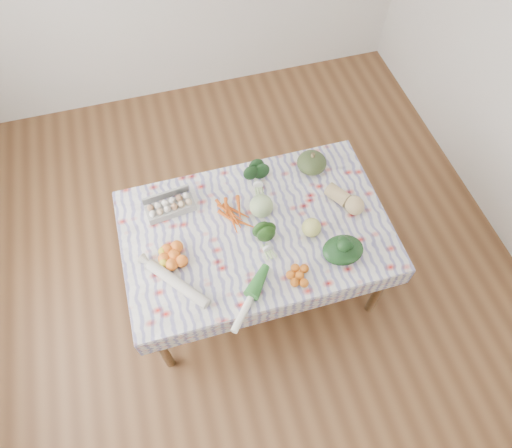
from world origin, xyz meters
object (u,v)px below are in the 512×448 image
(kabocha_squash, at_px, (312,163))
(butternut_squash, at_px, (346,198))
(grapefruit, at_px, (312,227))
(dining_table, at_px, (256,236))
(cabbage, at_px, (261,206))
(egg_carton, at_px, (170,208))

(kabocha_squash, distance_m, butternut_squash, 0.35)
(grapefruit, bearing_deg, kabocha_squash, 70.36)
(dining_table, xyz_separation_m, kabocha_squash, (0.49, 0.36, 0.15))
(dining_table, distance_m, butternut_squash, 0.62)
(kabocha_squash, relative_size, cabbage, 1.32)
(kabocha_squash, relative_size, butternut_squash, 0.75)
(cabbage, bearing_deg, grapefruit, -41.61)
(egg_carton, height_order, cabbage, cabbage)
(egg_carton, relative_size, grapefruit, 2.56)
(cabbage, relative_size, grapefruit, 1.25)
(dining_table, bearing_deg, butternut_squash, 2.52)
(egg_carton, xyz_separation_m, grapefruit, (0.80, -0.39, 0.02))
(dining_table, distance_m, cabbage, 0.20)
(egg_carton, bearing_deg, cabbage, -23.85)
(kabocha_squash, height_order, cabbage, cabbage)
(dining_table, height_order, grapefruit, grapefruit)
(egg_carton, bearing_deg, kabocha_squash, -1.97)
(dining_table, xyz_separation_m, butternut_squash, (0.60, 0.03, 0.14))
(egg_carton, bearing_deg, grapefruit, -32.94)
(grapefruit, bearing_deg, butternut_squash, 27.15)
(dining_table, distance_m, grapefruit, 0.37)
(kabocha_squash, xyz_separation_m, cabbage, (-0.42, -0.25, 0.01))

